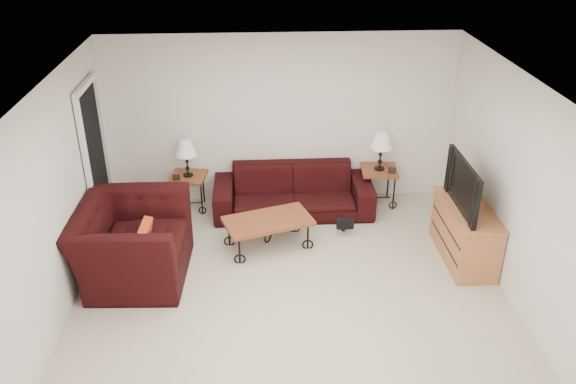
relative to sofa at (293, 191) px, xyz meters
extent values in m
plane|color=beige|center=(-0.15, -2.02, -0.33)|extent=(5.00, 5.00, 0.00)
cube|color=silver|center=(-0.15, 0.48, 0.92)|extent=(5.00, 0.02, 2.50)
cube|color=silver|center=(-0.15, -4.52, 0.92)|extent=(5.00, 0.02, 2.50)
cube|color=silver|center=(-2.65, -2.02, 0.92)|extent=(0.02, 5.00, 2.50)
cube|color=silver|center=(2.35, -2.02, 0.92)|extent=(0.02, 5.00, 2.50)
plane|color=white|center=(-0.15, -2.02, 2.17)|extent=(5.00, 5.00, 0.00)
cube|color=black|center=(-2.62, -0.37, 0.69)|extent=(0.08, 0.94, 2.04)
imported|color=black|center=(0.00, 0.00, 0.00)|extent=(2.28, 0.89, 0.66)
cube|color=brown|center=(-1.51, 0.18, -0.06)|extent=(0.56, 0.56, 0.54)
cube|color=brown|center=(1.28, 0.18, -0.05)|extent=(0.56, 0.56, 0.56)
cube|color=black|center=(-1.66, 0.03, 0.25)|extent=(0.11, 0.02, 0.09)
cube|color=black|center=(1.43, 0.03, 0.28)|extent=(0.11, 0.05, 0.09)
cube|color=brown|center=(-0.39, -0.94, -0.12)|extent=(1.24, 0.92, 0.42)
imported|color=black|center=(-2.03, -1.48, 0.13)|extent=(1.30, 1.47, 0.92)
cube|color=#C04218|center=(-1.88, -1.53, 0.19)|extent=(0.13, 0.42, 0.42)
cube|color=#C37848|center=(2.08, -1.35, 0.03)|extent=(0.51, 1.21, 0.73)
imported|color=black|center=(2.06, -1.35, 0.71)|extent=(0.14, 1.09, 0.63)
ellipsoid|color=black|center=(0.66, -0.60, -0.10)|extent=(0.36, 0.28, 0.46)
camera|label=1|loc=(-0.51, -7.56, 3.88)|focal=36.82mm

